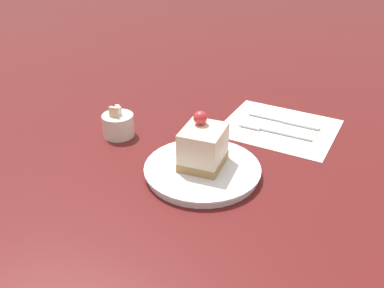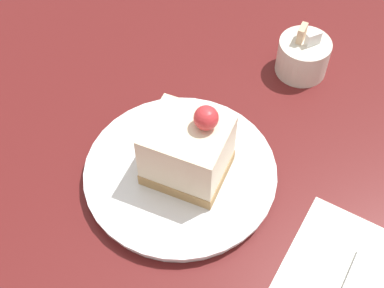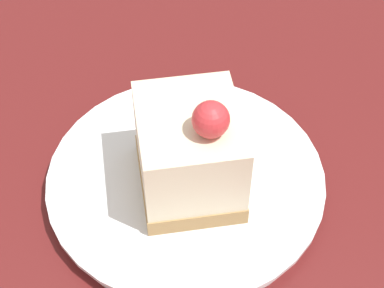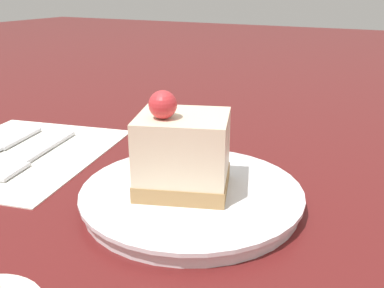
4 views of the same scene
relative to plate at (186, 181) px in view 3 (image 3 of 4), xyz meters
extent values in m
plane|color=#5B1919|center=(0.04, 0.02, -0.01)|extent=(4.00, 4.00, 0.00)
cylinder|color=white|center=(0.00, 0.00, 0.00)|extent=(0.21, 0.21, 0.02)
cylinder|color=white|center=(0.00, 0.00, 0.01)|extent=(0.22, 0.22, 0.00)
cube|color=#AD8451|center=(0.01, 0.00, 0.01)|extent=(0.11, 0.10, 0.02)
cube|color=beige|center=(0.01, 0.00, 0.05)|extent=(0.10, 0.10, 0.06)
sphere|color=red|center=(0.02, 0.02, 0.10)|extent=(0.03, 0.03, 0.03)
camera|label=1|loc=(-0.53, -0.42, 0.45)|focal=40.00mm
camera|label=2|loc=(0.24, -0.24, 0.51)|focal=50.00mm
camera|label=3|loc=(0.31, 0.06, 0.41)|focal=60.00mm
camera|label=4|loc=(-0.18, 0.34, 0.20)|focal=40.00mm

